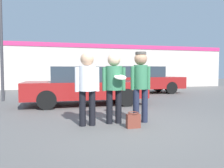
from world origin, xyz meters
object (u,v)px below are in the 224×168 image
handbag (133,120)px  parked_car_near (85,86)px  person_middle_with_frisbee (114,82)px  street_lamp (9,25)px  shrub (140,80)px  parked_car_far (141,80)px  person_right (141,80)px  person_left (87,82)px

handbag → parked_car_near: bearing=99.0°
person_middle_with_frisbee → parked_car_near: person_middle_with_frisbee is taller
street_lamp → shrub: (7.88, 5.24, -2.53)m
parked_car_near → handbag: bearing=-81.0°
parked_car_far → street_lamp: size_ratio=0.94×
person_right → handbag: size_ratio=4.89×
street_lamp → handbag: 7.16m
street_lamp → handbag: street_lamp is taller
parked_car_far → street_lamp: street_lamp is taller
person_left → shrub: bearing=62.6°
handbag → parked_car_far: bearing=66.9°
street_lamp → parked_car_far: bearing=14.8°
person_middle_with_frisbee → street_lamp: (-3.18, 4.98, 2.18)m
person_left → parked_car_far: 7.89m
person_middle_with_frisbee → person_right: bearing=-5.7°
handbag → street_lamp: bearing=122.3°
person_middle_with_frisbee → street_lamp: bearing=122.5°
shrub → person_middle_with_frisbee: bearing=-114.7°
person_right → handbag: 1.02m
parked_car_far → shrub: (1.32, 3.50, -0.12)m
person_left → shrub: size_ratio=1.28×
parked_car_near → parked_car_far: parked_car_far is taller
person_left → person_right: size_ratio=0.98×
person_middle_with_frisbee → shrub: 11.26m
person_left → person_right: bearing=-0.0°
person_left → parked_car_near: bearing=83.8°
person_right → shrub: bearing=68.5°
parked_car_near → parked_car_far: 5.09m
person_left → person_middle_with_frisbee: person_middle_with_frisbee is taller
handbag → person_middle_with_frisbee: bearing=120.4°
person_left → person_right: (1.28, -0.00, 0.03)m
person_left → street_lamp: size_ratio=0.33×
person_middle_with_frisbee → parked_car_near: size_ratio=0.38×
parked_car_near → person_right: bearing=-74.1°
parked_car_far → handbag: bearing=-113.1°
person_middle_with_frisbee → parked_car_far: bearing=63.3°
person_left → parked_car_far: bearing=59.3°
parked_car_near → street_lamp: size_ratio=0.87×
parked_car_near → shrub: 8.62m
street_lamp → parked_car_near: bearing=-31.8°
person_right → parked_car_far: size_ratio=0.36×
person_right → parked_car_near: person_right is taller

